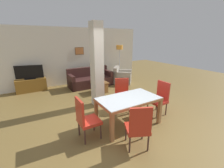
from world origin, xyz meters
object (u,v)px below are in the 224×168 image
Objects in this scene: floor_lamp at (119,51)px; coffee_table at (100,87)px; dining_chair_near_left at (138,126)px; tv_screen at (29,72)px; dining_table at (128,103)px; dining_chair_head_left at (85,118)px; dining_chair_far_right at (122,93)px; armchair at (122,77)px; tv_stand at (31,85)px; dining_chair_head_right at (160,97)px; sofa at (90,80)px; bottle at (101,81)px.

coffee_table is at bearing -144.86° from floor_lamp.
tv_screen is (-1.63, 5.05, 0.31)m from dining_chair_near_left.
tv_screen is (-2.02, 4.20, 0.24)m from dining_table.
dining_chair_head_left is 1.78m from dining_chair_far_right.
tv_stand is (-4.07, 0.91, -0.01)m from armchair.
floor_lamp is at bearing 35.14° from coffee_table.
tv_screen is at bearing 37.20° from dining_chair_head_right.
floor_lamp is at bearing -97.24° from dining_chair_far_right.
dining_chair_head_right is at bearing 0.00° from dining_table.
coffee_table is (-0.00, -1.03, -0.07)m from sofa.
dining_chair_head_left is 1.62× the size of coffee_table.
tv_screen is at bearing 144.53° from bottle.
floor_lamp is (1.12, 3.89, 1.05)m from dining_chair_head_right.
dining_chair_near_left is 0.93× the size of tv_screen.
bottle is 0.15× the size of floor_lamp.
tv_screen reaches higher than sofa.
armchair is (1.59, -0.34, -0.01)m from sofa.
sofa is 1.92× the size of tv_screen.
dining_chair_head_left reaches higher than coffee_table.
tv_stand is 1.11× the size of tv_screen.
armchair is 1.44m from floor_lamp.
sofa reaches higher than dining_table.
floor_lamp is (1.90, 3.04, 1.05)m from dining_chair_far_right.
dining_chair_near_left and dining_chair_far_right have the same top height.
dining_chair_near_left is at bearing 42.82° from dining_chair_head_left.
dining_chair_far_right is at bearing 88.58° from sofa.
armchair is 0.63× the size of floor_lamp.
dining_chair_head_left is at bearing 53.03° from dining_chair_far_right.
dining_chair_near_left is at bearing 122.22° from tv_screen.
tv_screen reaches higher than dining_chair_head_right.
dining_chair_head_left is at bearing 157.30° from dining_chair_near_left.
tv_stand is at bearing 144.53° from bottle.
dining_chair_near_left is at bearing -119.41° from floor_lamp.
floor_lamp is (3.47, 3.89, 1.05)m from dining_chair_head_left.
dining_chair_head_left is 2.93m from bottle.
dining_chair_far_right is 1.78m from coffee_table.
dining_chair_far_right is 3.74m from floor_lamp.
tv_stand is (-0.84, 4.20, -0.25)m from dining_chair_head_left.
sofa is (0.46, 3.63, -0.30)m from dining_table.
dining_table is at bearing 9.64° from armchair.
dining_table is at bearing -99.91° from coffee_table.
dining_chair_head_left is at bearing -78.65° from tv_stand.
dining_chair_near_left reaches higher than bottle.
bottle is 0.23× the size of tv_stand.
dining_table is at bearing -64.27° from tv_stand.
dining_chair_head_left is 2.34m from dining_chair_head_right.
dining_chair_head_left is at bearing -122.14° from coffee_table.
sofa reaches higher than coffee_table.
dining_table is 0.94m from dining_chair_near_left.
floor_lamp reaches higher than dining_chair_near_left.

